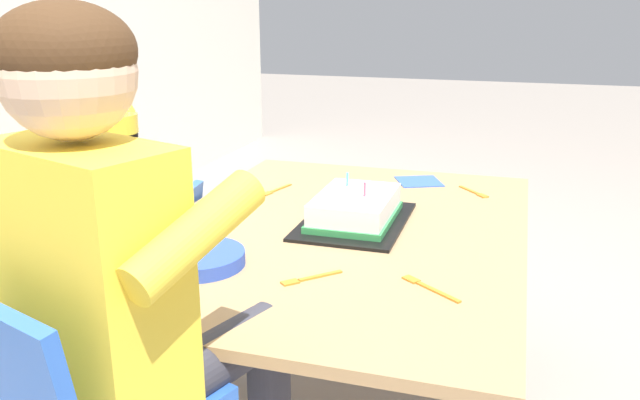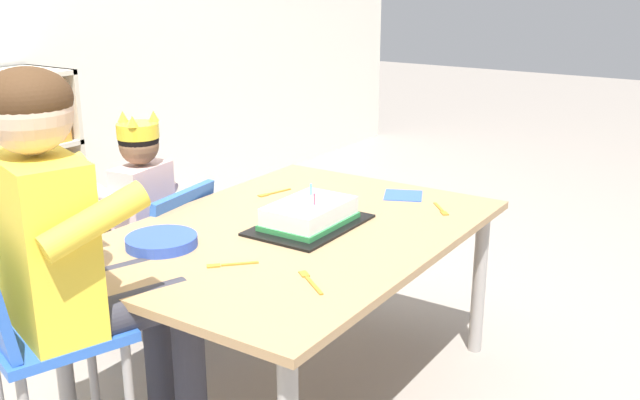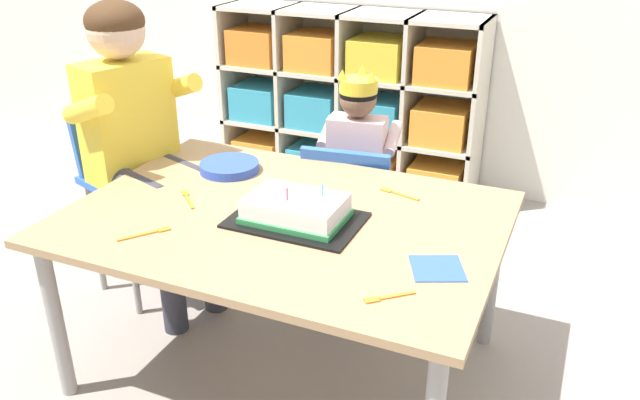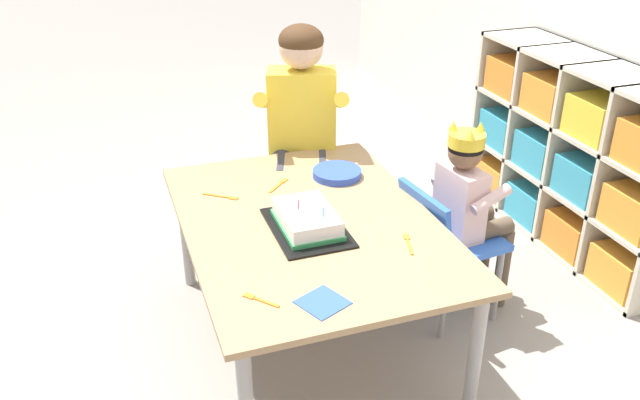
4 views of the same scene
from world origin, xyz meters
TOP-DOWN VIEW (x-y plane):
  - ground at (0.00, 0.00)m, footprint 16.00×16.00m
  - storage_cubby_shelf at (-0.37, 1.45)m, footprint 1.32×0.33m
  - activity_table at (0.00, 0.00)m, footprint 1.24×0.88m
  - classroom_chair_blue at (-0.00, 0.56)m, footprint 0.38×0.38m
  - child_with_crown at (-0.01, 0.67)m, footprint 0.31×0.32m
  - classroom_chair_adult_side at (-0.74, 0.21)m, footprint 0.40×0.39m
  - adult_helper_seated at (-0.64, 0.18)m, footprint 0.48×0.46m
  - birthday_cake_on_tray at (0.05, -0.03)m, footprint 0.37×0.25m
  - paper_plate_stack at (-0.32, 0.22)m, footprint 0.20×0.20m
  - paper_napkin_square at (0.48, -0.12)m, footprint 0.17×0.17m
  - fork_near_cake_tray at (-0.32, -0.02)m, footprint 0.11×0.11m
  - fork_beside_plate_stack at (0.26, 0.27)m, footprint 0.13×0.05m
  - fork_by_napkin at (0.41, -0.29)m, footprint 0.10×0.09m
  - fork_near_child_seat at (-0.29, -0.26)m, footprint 0.10×0.13m

SIDE VIEW (x-z plane):
  - ground at x=0.00m, z-range 0.00..0.00m
  - classroom_chair_blue at x=0.00m, z-range 0.07..0.66m
  - storage_cubby_shelf at x=-0.37m, z-range -0.03..0.86m
  - classroom_chair_adult_side at x=-0.74m, z-range 0.10..0.80m
  - activity_table at x=0.00m, z-range 0.22..0.77m
  - child_with_crown at x=-0.01m, z-range 0.10..0.94m
  - paper_napkin_square at x=0.48m, z-range 0.54..0.55m
  - fork_by_napkin at x=0.41m, z-range 0.54..0.55m
  - fork_near_cake_tray at x=-0.32m, z-range 0.54..0.55m
  - fork_beside_plate_stack at x=0.26m, z-range 0.54..0.55m
  - fork_near_child_seat at x=-0.29m, z-range 0.54..0.55m
  - paper_plate_stack at x=-0.32m, z-range 0.54..0.57m
  - birthday_cake_on_tray at x=0.05m, z-range 0.52..0.63m
  - adult_helper_seated at x=-0.64m, z-range 0.14..1.22m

